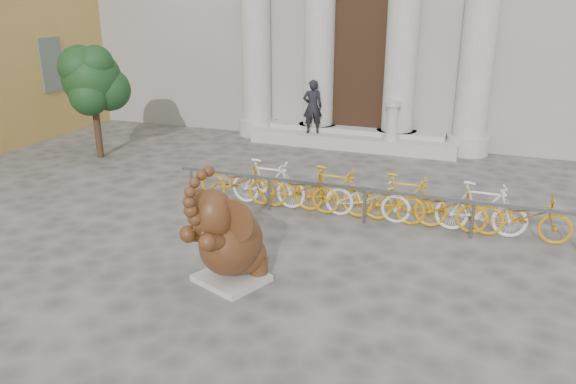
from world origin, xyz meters
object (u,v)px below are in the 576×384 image
at_px(elephant_statue, 229,240).
at_px(pedestrian, 313,107).
at_px(tree, 93,80).
at_px(bike_rack, 368,195).

relative_size(elephant_statue, pedestrian, 1.25).
bearing_deg(pedestrian, tree, 9.36).
height_order(elephant_statue, tree, tree).
distance_m(bike_rack, tree, 8.19).
bearing_deg(pedestrian, bike_rack, 94.39).
bearing_deg(bike_rack, elephant_statue, -113.11).
height_order(elephant_statue, bike_rack, elephant_statue).
xyz_separation_m(elephant_statue, pedestrian, (-1.44, 8.45, 0.43)).
relative_size(tree, pedestrian, 1.93).
distance_m(elephant_statue, bike_rack, 3.58).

